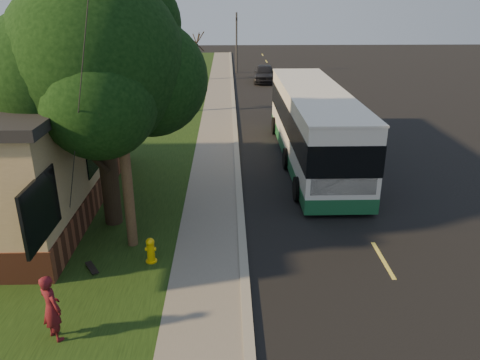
# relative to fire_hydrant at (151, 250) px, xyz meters

# --- Properties ---
(ground) EXTENTS (120.00, 120.00, 0.00)m
(ground) POSITION_rel_fire_hydrant_xyz_m (2.60, 0.00, -0.43)
(ground) COLOR black
(ground) RESTS_ON ground
(road) EXTENTS (8.00, 80.00, 0.01)m
(road) POSITION_rel_fire_hydrant_xyz_m (6.60, 10.00, -0.43)
(road) COLOR black
(road) RESTS_ON ground
(curb) EXTENTS (0.25, 80.00, 0.12)m
(curb) POSITION_rel_fire_hydrant_xyz_m (2.60, 10.00, -0.37)
(curb) COLOR gray
(curb) RESTS_ON ground
(sidewalk) EXTENTS (2.00, 80.00, 0.08)m
(sidewalk) POSITION_rel_fire_hydrant_xyz_m (1.60, 10.00, -0.39)
(sidewalk) COLOR slate
(sidewalk) RESTS_ON ground
(grass_verge) EXTENTS (5.00, 80.00, 0.07)m
(grass_verge) POSITION_rel_fire_hydrant_xyz_m (-1.90, 10.00, -0.40)
(grass_verge) COLOR black
(grass_verge) RESTS_ON ground
(fire_hydrant) EXTENTS (0.32, 0.32, 0.74)m
(fire_hydrant) POSITION_rel_fire_hydrant_xyz_m (0.00, 0.00, 0.00)
(fire_hydrant) COLOR #E6BA0C
(fire_hydrant) RESTS_ON grass_verge
(utility_pole) EXTENTS (2.86, 3.21, 9.07)m
(utility_pole) POSITION_rel_fire_hydrant_xyz_m (-0.71, 0.99, 4.20)
(utility_pole) COLOR #473321
(utility_pole) RESTS_ON ground
(leafy_tree) EXTENTS (6.30, 6.00, 7.80)m
(leafy_tree) POSITION_rel_fire_hydrant_xyz_m (-1.57, 2.65, 4.73)
(leafy_tree) COLOR black
(leafy_tree) RESTS_ON grass_verge
(bare_tree_near) EXTENTS (1.38, 1.21, 4.31)m
(bare_tree_near) POSITION_rel_fire_hydrant_xyz_m (-0.90, 18.00, 1.72)
(bare_tree_near) COLOR black
(bare_tree_near) RESTS_ON grass_verge
(bare_tree_far) EXTENTS (1.38, 1.21, 4.03)m
(bare_tree_far) POSITION_rel_fire_hydrant_xyz_m (-0.40, 30.00, 1.57)
(bare_tree_far) COLOR black
(bare_tree_far) RESTS_ON grass_verge
(traffic_signal) EXTENTS (0.18, 0.22, 5.50)m
(traffic_signal) POSITION_rel_fire_hydrant_xyz_m (3.10, 34.00, 2.73)
(traffic_signal) COLOR #2D2D30
(traffic_signal) RESTS_ON ground
(transit_bus) EXTENTS (2.77, 12.02, 3.25)m
(transit_bus) POSITION_rel_fire_hydrant_xyz_m (5.98, 8.58, 1.30)
(transit_bus) COLOR silver
(transit_bus) RESTS_ON ground
(skateboarder) EXTENTS (0.68, 0.66, 1.58)m
(skateboarder) POSITION_rel_fire_hydrant_xyz_m (-1.62, -3.09, 0.43)
(skateboarder) COLOR #501018
(skateboarder) RESTS_ON grass_verge
(skateboard_main) EXTENTS (0.53, 0.70, 0.07)m
(skateboard_main) POSITION_rel_fire_hydrant_xyz_m (-1.57, -0.37, -0.31)
(skateboard_main) COLOR black
(skateboard_main) RESTS_ON grass_verge
(distant_car) EXTENTS (2.02, 4.40, 1.46)m
(distant_car) POSITION_rel_fire_hydrant_xyz_m (5.38, 29.06, 0.30)
(distant_car) COLOR black
(distant_car) RESTS_ON ground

